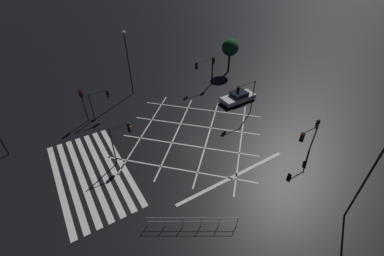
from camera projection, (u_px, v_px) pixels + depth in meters
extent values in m
plane|color=black|center=(192.00, 135.00, 27.59)|extent=(200.00, 200.00, 0.00)
cube|color=silver|center=(121.00, 162.00, 24.24)|extent=(11.72, 0.50, 0.01)
cube|color=silver|center=(111.00, 166.00, 23.86)|extent=(11.72, 0.50, 0.01)
cube|color=silver|center=(102.00, 170.00, 23.49)|extent=(11.72, 0.50, 0.01)
cube|color=silver|center=(92.00, 174.00, 23.11)|extent=(11.72, 0.50, 0.01)
cube|color=silver|center=(81.00, 178.00, 22.73)|extent=(11.72, 0.50, 0.01)
cube|color=silver|center=(71.00, 182.00, 22.35)|extent=(11.72, 0.50, 0.01)
cube|color=silver|center=(60.00, 186.00, 21.97)|extent=(11.72, 0.50, 0.01)
cube|color=silver|center=(179.00, 169.00, 23.54)|extent=(10.23, 10.23, 0.01)
cube|color=silver|center=(147.00, 128.00, 28.54)|extent=(10.23, 10.23, 0.01)
cube|color=silver|center=(188.00, 145.00, 26.24)|extent=(10.23, 10.23, 0.01)
cube|color=silver|center=(176.00, 133.00, 27.91)|extent=(10.23, 10.23, 0.01)
cube|color=silver|center=(196.00, 126.00, 28.94)|extent=(10.23, 10.23, 0.01)
cube|color=silver|center=(208.00, 137.00, 27.27)|extent=(10.23, 10.23, 0.01)
cube|color=silver|center=(202.00, 109.00, 31.65)|extent=(10.23, 10.23, 0.01)
cube|color=silver|center=(241.00, 142.00, 26.64)|extent=(10.23, 10.23, 0.01)
cube|color=silver|center=(233.00, 177.00, 22.83)|extent=(0.30, 11.72, 0.01)
cylinder|color=black|center=(315.00, 135.00, 24.81)|extent=(0.11, 0.11, 3.47)
cube|color=black|center=(317.00, 124.00, 24.16)|extent=(0.16, 0.28, 0.90)
sphere|color=black|center=(317.00, 121.00, 24.06)|extent=(0.18, 0.18, 0.18)
sphere|color=black|center=(316.00, 123.00, 24.24)|extent=(0.18, 0.18, 0.18)
sphere|color=green|center=(316.00, 126.00, 24.42)|extent=(0.18, 0.18, 0.18)
cube|color=black|center=(318.00, 124.00, 24.10)|extent=(0.02, 0.36, 0.98)
cylinder|color=black|center=(313.00, 139.00, 24.35)|extent=(0.11, 0.11, 3.39)
cylinder|color=black|center=(311.00, 130.00, 22.99)|extent=(0.09, 2.04, 0.09)
cube|color=black|center=(302.00, 137.00, 22.83)|extent=(0.28, 0.16, 0.90)
sphere|color=red|center=(302.00, 135.00, 22.60)|extent=(0.18, 0.18, 0.18)
sphere|color=black|center=(301.00, 138.00, 22.78)|extent=(0.18, 0.18, 0.18)
sphere|color=black|center=(300.00, 140.00, 22.96)|extent=(0.18, 0.18, 0.18)
cube|color=black|center=(302.00, 137.00, 22.87)|extent=(0.36, 0.02, 0.98)
cylinder|color=black|center=(212.00, 71.00, 35.85)|extent=(0.11, 0.11, 3.99)
cylinder|color=black|center=(205.00, 61.00, 34.19)|extent=(0.09, 2.62, 0.09)
cube|color=black|center=(196.00, 66.00, 33.91)|extent=(0.28, 0.16, 0.90)
sphere|color=red|center=(196.00, 64.00, 33.69)|extent=(0.18, 0.18, 0.18)
sphere|color=black|center=(196.00, 66.00, 33.87)|extent=(0.18, 0.18, 0.18)
sphere|color=black|center=(196.00, 68.00, 34.05)|extent=(0.18, 0.18, 0.18)
cube|color=black|center=(197.00, 66.00, 33.95)|extent=(0.36, 0.02, 0.98)
cylinder|color=black|center=(84.00, 105.00, 28.55)|extent=(0.11, 0.11, 4.09)
cube|color=black|center=(81.00, 94.00, 27.53)|extent=(0.16, 0.28, 0.90)
sphere|color=red|center=(80.00, 92.00, 27.28)|extent=(0.18, 0.18, 0.18)
sphere|color=black|center=(81.00, 94.00, 27.46)|extent=(0.18, 0.18, 0.18)
sphere|color=black|center=(82.00, 97.00, 27.64)|extent=(0.18, 0.18, 0.18)
cube|color=black|center=(81.00, 93.00, 27.59)|extent=(0.02, 0.36, 0.98)
cylinder|color=black|center=(113.00, 147.00, 22.89)|extent=(0.11, 0.11, 4.17)
cylinder|color=black|center=(119.00, 126.00, 22.09)|extent=(0.09, 1.70, 0.09)
cube|color=black|center=(129.00, 127.00, 22.72)|extent=(0.28, 0.16, 0.90)
sphere|color=black|center=(129.00, 124.00, 22.58)|extent=(0.18, 0.18, 0.18)
sphere|color=orange|center=(130.00, 127.00, 22.76)|extent=(0.18, 0.18, 0.18)
sphere|color=black|center=(130.00, 130.00, 22.94)|extent=(0.18, 0.18, 0.18)
cube|color=black|center=(128.00, 128.00, 22.68)|extent=(0.36, 0.02, 0.98)
cylinder|color=black|center=(213.00, 71.00, 35.87)|extent=(0.11, 0.11, 4.05)
cube|color=black|center=(214.00, 61.00, 34.86)|extent=(0.16, 0.28, 0.90)
sphere|color=black|center=(214.00, 59.00, 34.60)|extent=(0.18, 0.18, 0.18)
sphere|color=black|center=(214.00, 61.00, 34.78)|extent=(0.18, 0.18, 0.18)
sphere|color=green|center=(214.00, 63.00, 34.96)|extent=(0.18, 0.18, 0.18)
cube|color=black|center=(213.00, 61.00, 34.92)|extent=(0.02, 0.36, 0.98)
cylinder|color=black|center=(253.00, 97.00, 29.83)|extent=(0.11, 0.11, 4.29)
cylinder|color=black|center=(247.00, 84.00, 28.11)|extent=(0.09, 2.45, 0.09)
cube|color=black|center=(238.00, 91.00, 27.86)|extent=(0.28, 0.16, 0.90)
sphere|color=black|center=(237.00, 88.00, 27.64)|extent=(0.18, 0.18, 0.18)
sphere|color=black|center=(237.00, 91.00, 27.82)|extent=(0.18, 0.18, 0.18)
sphere|color=green|center=(237.00, 93.00, 28.00)|extent=(0.18, 0.18, 0.18)
cube|color=black|center=(238.00, 90.00, 27.90)|extent=(0.36, 0.02, 0.98)
cylinder|color=black|center=(92.00, 107.00, 28.87)|extent=(0.11, 0.11, 3.44)
cylinder|color=black|center=(98.00, 93.00, 28.36)|extent=(0.09, 2.02, 0.09)
cube|color=black|center=(108.00, 94.00, 29.05)|extent=(0.28, 0.16, 0.90)
sphere|color=red|center=(108.00, 91.00, 28.92)|extent=(0.18, 0.18, 0.18)
sphere|color=black|center=(109.00, 93.00, 29.10)|extent=(0.18, 0.18, 0.18)
sphere|color=black|center=(109.00, 96.00, 29.28)|extent=(0.18, 0.18, 0.18)
cube|color=black|center=(107.00, 94.00, 29.02)|extent=(0.36, 0.02, 0.98)
cylinder|color=black|center=(365.00, 181.00, 17.24)|extent=(0.14, 0.14, 7.98)
cylinder|color=black|center=(129.00, 66.00, 32.48)|extent=(0.14, 0.14, 7.95)
sphere|color=white|center=(124.00, 33.00, 30.01)|extent=(0.46, 0.46, 0.46)
cylinder|color=#38281C|center=(229.00, 63.00, 39.54)|extent=(0.33, 0.33, 2.95)
sphere|color=#19421E|center=(230.00, 47.00, 38.09)|extent=(2.50, 2.50, 2.50)
cube|color=silver|center=(238.00, 98.00, 33.01)|extent=(1.90, 4.55, 0.56)
cube|color=black|center=(239.00, 94.00, 32.73)|extent=(1.67, 1.91, 0.53)
sphere|color=white|center=(227.00, 105.00, 31.71)|extent=(0.16, 0.16, 0.16)
sphere|color=white|center=(221.00, 101.00, 32.50)|extent=(0.16, 0.16, 0.16)
cylinder|color=black|center=(233.00, 105.00, 31.95)|extent=(0.20, 0.61, 0.61)
cylinder|color=black|center=(225.00, 99.00, 33.07)|extent=(0.20, 0.61, 0.61)
cylinder|color=black|center=(250.00, 99.00, 33.14)|extent=(0.20, 0.61, 0.61)
cylinder|color=black|center=(242.00, 93.00, 34.26)|extent=(0.20, 0.61, 0.61)
cylinder|color=#B7B7BC|center=(147.00, 222.00, 18.63)|extent=(0.05, 0.05, 1.05)
cylinder|color=#B7B7BC|center=(165.00, 222.00, 18.63)|extent=(0.05, 0.05, 1.05)
cylinder|color=#B7B7BC|center=(183.00, 222.00, 18.63)|extent=(0.05, 0.05, 1.05)
cylinder|color=#B7B7BC|center=(201.00, 222.00, 18.63)|extent=(0.05, 0.05, 1.05)
cylinder|color=#B7B7BC|center=(219.00, 222.00, 18.63)|extent=(0.05, 0.05, 1.05)
cylinder|color=#B7B7BC|center=(237.00, 222.00, 18.63)|extent=(0.05, 0.05, 1.05)
cylinder|color=#B7B7BC|center=(192.00, 218.00, 18.34)|extent=(3.49, 5.60, 0.04)
cylinder|color=#B7B7BC|center=(192.00, 221.00, 18.60)|extent=(3.49, 5.60, 0.04)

